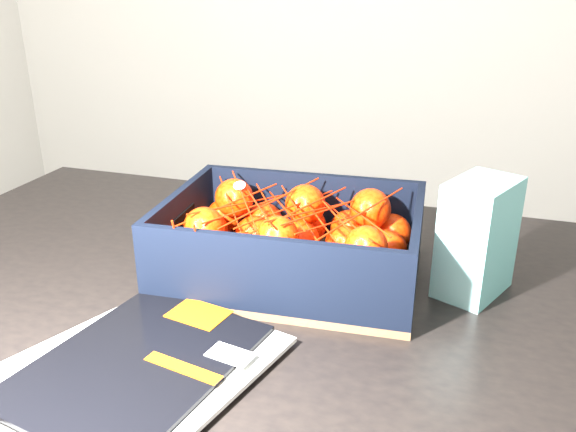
% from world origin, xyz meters
% --- Properties ---
extents(table, '(1.25, 0.88, 0.75)m').
position_xyz_m(table, '(-0.13, -0.00, 0.65)').
color(table, black).
rests_on(table, ground).
extents(magazine_stack, '(0.36, 0.34, 0.02)m').
position_xyz_m(magazine_stack, '(-0.15, -0.26, 0.76)').
color(magazine_stack, silver).
rests_on(magazine_stack, table).
extents(produce_crate, '(0.38, 0.28, 0.12)m').
position_xyz_m(produce_crate, '(-0.03, 0.03, 0.79)').
color(produce_crate, '#916143').
rests_on(produce_crate, table).
extents(clementine_heap, '(0.36, 0.27, 0.11)m').
position_xyz_m(clementine_heap, '(-0.04, 0.03, 0.81)').
color(clementine_heap, '#FF2C05').
rests_on(clementine_heap, produce_crate).
extents(mesh_net, '(0.31, 0.25, 0.09)m').
position_xyz_m(mesh_net, '(-0.04, 0.03, 0.86)').
color(mesh_net, '#B52006').
rests_on(mesh_net, clementine_heap).
extents(retail_carton, '(0.12, 0.14, 0.17)m').
position_xyz_m(retail_carton, '(0.24, 0.04, 0.84)').
color(retail_carton, white).
rests_on(retail_carton, table).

